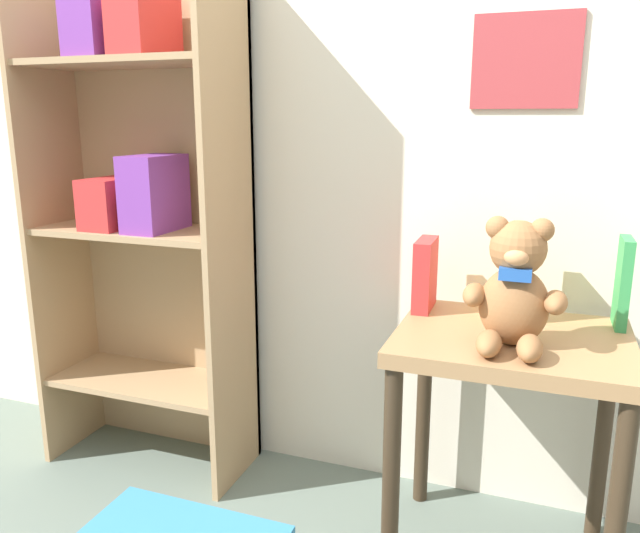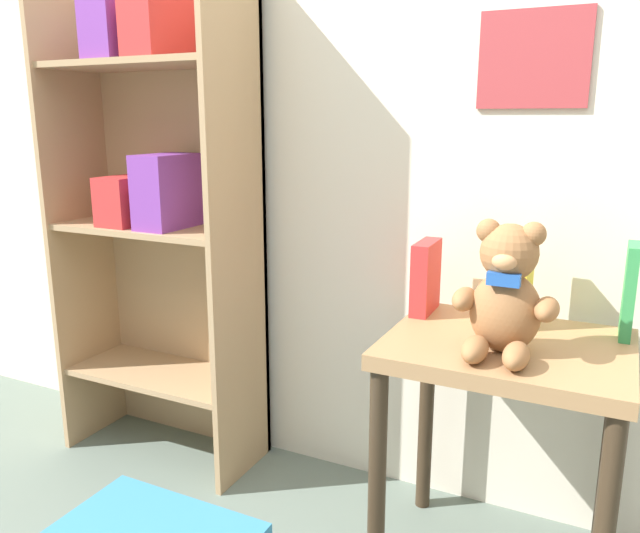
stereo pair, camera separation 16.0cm
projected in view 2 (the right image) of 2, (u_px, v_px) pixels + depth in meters
wall_back at (461, 47)px, 1.58m from camera, size 4.80×0.07×2.50m
bookshelf_side at (161, 197)px, 1.91m from camera, size 0.63×0.29×1.49m
display_table at (504, 387)px, 1.40m from camera, size 0.52×0.43×0.59m
teddy_bear at (506, 294)px, 1.28m from camera, size 0.21×0.20×0.28m
book_standing_red at (426, 277)px, 1.57m from camera, size 0.05×0.14×0.18m
book_standing_yellow at (521, 279)px, 1.47m from camera, size 0.04×0.11×0.22m
book_standing_green at (629, 291)px, 1.39m from camera, size 0.03×0.11×0.21m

